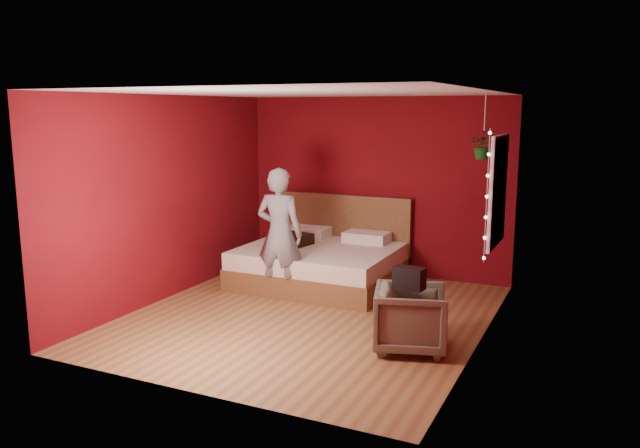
# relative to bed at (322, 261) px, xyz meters

# --- Properties ---
(floor) EXTENTS (4.50, 4.50, 0.00)m
(floor) POSITION_rel_bed_xyz_m (0.48, -1.40, -0.30)
(floor) COLOR olive
(floor) RESTS_ON ground
(room_walls) EXTENTS (4.04, 4.54, 2.62)m
(room_walls) POSITION_rel_bed_xyz_m (0.48, -1.40, 1.38)
(room_walls) COLOR maroon
(room_walls) RESTS_ON ground
(window) EXTENTS (0.05, 0.97, 1.27)m
(window) POSITION_rel_bed_xyz_m (2.44, -0.50, 1.20)
(window) COLOR white
(window) RESTS_ON room_walls
(fairy_lights) EXTENTS (0.04, 0.04, 1.45)m
(fairy_lights) POSITION_rel_bed_xyz_m (2.42, -1.03, 1.20)
(fairy_lights) COLOR silver
(fairy_lights) RESTS_ON room_walls
(bed) EXTENTS (2.11, 1.79, 1.16)m
(bed) POSITION_rel_bed_xyz_m (0.00, 0.00, 0.00)
(bed) COLOR brown
(bed) RESTS_ON ground
(person) EXTENTS (0.65, 0.45, 1.70)m
(person) POSITION_rel_bed_xyz_m (-0.18, -0.90, 0.55)
(person) COLOR gray
(person) RESTS_ON ground
(armchair) EXTENTS (0.90, 0.88, 0.66)m
(armchair) POSITION_rel_bed_xyz_m (1.87, -1.90, 0.03)
(armchair) COLOR #5C5B48
(armchair) RESTS_ON ground
(handbag) EXTENTS (0.33, 0.20, 0.22)m
(handbag) POSITION_rel_bed_xyz_m (1.86, -1.95, 0.47)
(handbag) COLOR black
(handbag) RESTS_ON armchair
(throw_pillow) EXTENTS (0.50, 0.50, 0.15)m
(throw_pillow) POSITION_rel_bed_xyz_m (-0.41, -0.09, 0.30)
(throw_pillow) COLOR black
(throw_pillow) RESTS_ON bed
(hanging_plant) EXTENTS (0.34, 0.31, 0.79)m
(hanging_plant) POSITION_rel_bed_xyz_m (2.17, -0.02, 1.69)
(hanging_plant) COLOR silver
(hanging_plant) RESTS_ON room_walls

